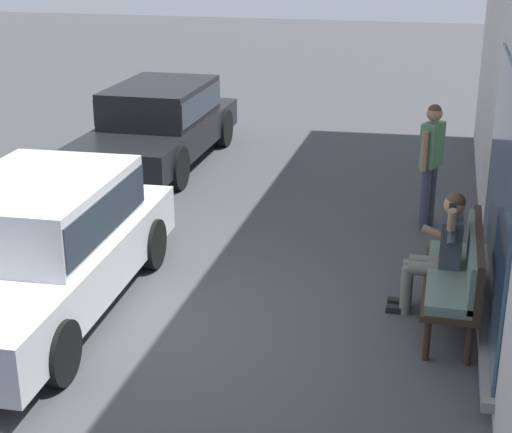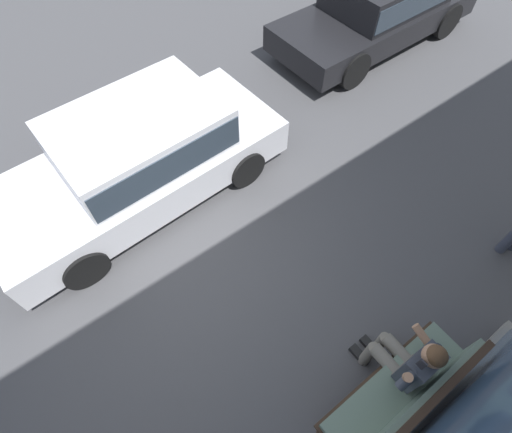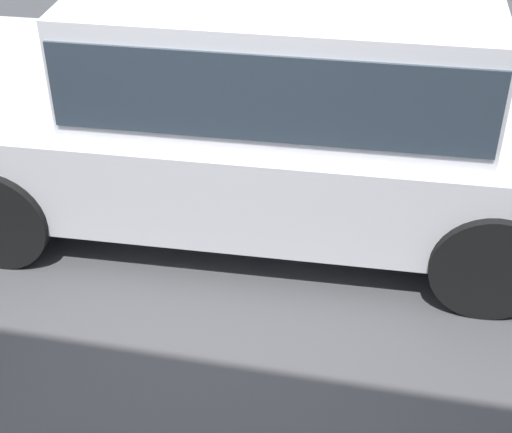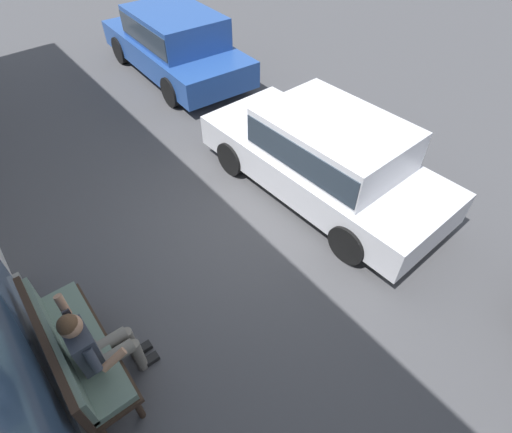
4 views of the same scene
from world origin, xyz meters
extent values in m
plane|color=#424244|center=(0.00, 0.00, 0.00)|extent=(60.00, 60.00, 0.00)
cube|color=#385170|center=(-0.79, 3.18, 1.45)|extent=(3.40, 0.03, 2.50)
cube|color=gray|center=(-0.79, 3.15, 0.18)|extent=(3.60, 0.12, 0.10)
cylinder|color=#332319|center=(0.01, 3.00, 0.21)|extent=(0.07, 0.07, 0.43)
cylinder|color=#332319|center=(-1.60, 3.00, 0.21)|extent=(0.07, 0.07, 0.43)
cylinder|color=#332319|center=(0.01, 2.61, 0.21)|extent=(0.07, 0.07, 0.43)
cylinder|color=#332319|center=(-1.60, 2.61, 0.21)|extent=(0.07, 0.07, 0.43)
cube|color=#332319|center=(-0.79, 2.81, 0.46)|extent=(1.77, 0.55, 0.06)
cube|color=slate|center=(-0.79, 2.81, 0.54)|extent=(1.71, 0.49, 0.10)
cube|color=#332319|center=(-0.79, 3.04, 0.76)|extent=(1.77, 0.07, 0.55)
cube|color=slate|center=(-0.79, 2.98, 0.76)|extent=(1.71, 0.06, 0.47)
cylinder|color=#6B665B|center=(-0.93, 2.57, 0.54)|extent=(0.15, 0.42, 0.15)
cylinder|color=#6B665B|center=(-0.93, 2.36, 0.27)|extent=(0.12, 0.12, 0.54)
cube|color=black|center=(-0.93, 2.28, 0.04)|extent=(0.10, 0.24, 0.07)
cylinder|color=#6B665B|center=(-1.11, 2.57, 0.54)|extent=(0.15, 0.42, 0.15)
cylinder|color=#6B665B|center=(-1.11, 2.36, 0.27)|extent=(0.12, 0.12, 0.54)
cube|color=black|center=(-1.11, 2.28, 0.04)|extent=(0.10, 0.24, 0.07)
cube|color=#6B665B|center=(-1.02, 2.78, 0.54)|extent=(0.34, 0.24, 0.14)
cube|color=#333842|center=(-1.02, 2.78, 0.82)|extent=(0.38, 0.22, 0.56)
sphere|color=#A37556|center=(-1.02, 2.78, 1.24)|extent=(0.22, 0.22, 0.22)
sphere|color=#4C331E|center=(-1.02, 2.79, 1.27)|extent=(0.20, 0.20, 0.20)
cylinder|color=#333842|center=(-1.26, 2.76, 0.93)|extent=(0.20, 0.10, 0.28)
cylinder|color=#A37556|center=(-1.31, 2.60, 0.81)|extent=(0.08, 0.27, 0.17)
cylinder|color=#333842|center=(-0.78, 2.78, 1.00)|extent=(0.25, 0.10, 0.22)
cylinder|color=#A37556|center=(-0.71, 2.76, 1.19)|extent=(0.16, 0.08, 0.25)
cube|color=#232328|center=(-0.88, 2.76, 1.23)|extent=(0.02, 0.07, 0.15)
cube|color=black|center=(-5.80, -2.25, 0.51)|extent=(4.45, 1.75, 0.49)
cube|color=black|center=(-5.98, -2.25, 1.06)|extent=(2.32, 1.52, 0.62)
cube|color=#28333D|center=(-5.98, -2.25, 1.06)|extent=(2.27, 1.55, 0.43)
cylinder|color=black|center=(-4.44, -1.43, 0.35)|extent=(0.70, 0.19, 0.70)
cylinder|color=black|center=(-4.42, -3.05, 0.35)|extent=(0.70, 0.19, 0.70)
cylinder|color=black|center=(-7.18, -1.46, 0.35)|extent=(0.70, 0.19, 0.70)
cylinder|color=black|center=(-7.17, -3.08, 0.35)|extent=(0.70, 0.19, 0.70)
cube|color=silver|center=(-0.08, -1.49, 0.51)|extent=(4.36, 1.95, 0.56)
cube|color=silver|center=(-0.25, -1.50, 1.11)|extent=(2.30, 1.64, 0.64)
cube|color=#28333D|center=(-0.25, -1.50, 1.11)|extent=(2.25, 1.67, 0.45)
cylinder|color=black|center=(1.21, -0.60, 0.31)|extent=(0.62, 0.21, 0.61)
cylinder|color=black|center=(-1.44, -0.72, 0.31)|extent=(0.62, 0.21, 0.61)
cylinder|color=black|center=(-1.37, -2.39, 0.31)|extent=(0.62, 0.21, 0.61)
cylinder|color=#383D4C|center=(-3.57, 2.44, 0.44)|extent=(0.13, 0.13, 0.88)
cylinder|color=#383D4C|center=(-3.73, 2.51, 0.44)|extent=(0.13, 0.13, 0.88)
cube|color=#4C7F56|center=(-3.65, 2.47, 1.18)|extent=(0.41, 0.33, 0.60)
cylinder|color=#A37556|center=(-3.44, 2.38, 1.14)|extent=(0.09, 0.09, 0.54)
cylinder|color=#A37556|center=(-3.86, 2.56, 1.14)|extent=(0.09, 0.09, 0.54)
sphere|color=#A37556|center=(-3.65, 2.47, 1.60)|extent=(0.21, 0.21, 0.21)
sphere|color=#4C331E|center=(-3.65, 2.47, 1.64)|extent=(0.19, 0.19, 0.19)
camera|label=1|loc=(6.81, 2.60, 3.88)|focal=55.00mm
camera|label=2|loc=(0.86, 2.60, 4.91)|focal=28.00mm
camera|label=3|loc=(-0.92, 2.60, 2.78)|focal=55.00mm
camera|label=4|loc=(-3.55, 2.60, 4.54)|focal=28.00mm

